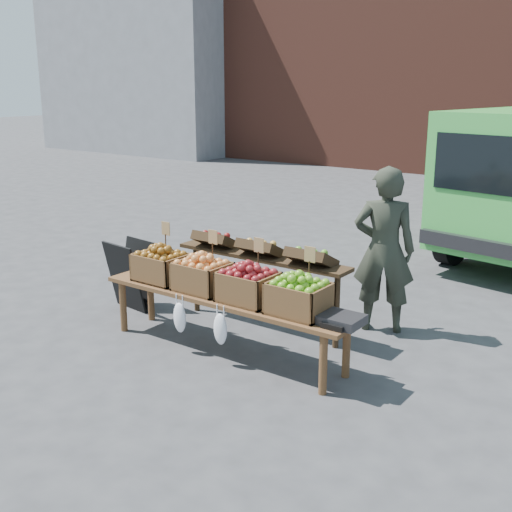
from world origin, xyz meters
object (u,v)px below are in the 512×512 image
Objects in this scene: weighing_scale at (342,320)px; chalkboard_sign at (131,275)px; crate_golden_apples at (161,267)px; display_bench at (225,324)px; crate_green_apples at (299,299)px; crate_russet_pears at (202,277)px; crate_red_apples at (248,287)px; vendor at (384,250)px; back_table at (261,281)px.

chalkboard_sign is at bearing 173.50° from weighing_scale.
display_bench is at bearing 0.00° from crate_golden_apples.
display_bench is (1.65, -0.33, -0.11)m from chalkboard_sign.
crate_golden_apples is 1.00× the size of crate_green_apples.
chalkboard_sign is at bearing 172.40° from crate_green_apples.
crate_russet_pears is 1.10m from crate_green_apples.
crate_red_apples is (1.92, -0.33, 0.31)m from chalkboard_sign.
crate_green_apples is at bearing 0.00° from crate_russet_pears.
crate_red_apples is (-0.67, -1.42, -0.15)m from vendor.
weighing_scale is at bearing 0.34° from chalkboard_sign.
crate_golden_apples is at bearing 14.76° from vendor.
display_bench is (-0.95, -1.42, -0.58)m from vendor.
vendor is at bearing 102.04° from weighing_scale.
vendor is 1.58m from crate_red_apples.
crate_green_apples is (1.65, 0.00, 0.00)m from crate_golden_apples.
crate_red_apples is at bearing 180.00° from crate_green_apples.
chalkboard_sign is at bearing -165.87° from back_table.
weighing_scale is (2.90, -0.33, 0.21)m from chalkboard_sign.
crate_green_apples reaches higher than chalkboard_sign.
vendor is 0.82× the size of back_table.
vendor is 1.30m from back_table.
back_table reaches higher than display_bench.
vendor is 3.45× the size of crate_russet_pears.
crate_red_apples is (0.37, -0.72, 0.19)m from back_table.
chalkboard_sign is 0.94m from crate_golden_apples.
crate_golden_apples is at bearing 180.00° from crate_green_apples.
crate_golden_apples is 1.00× the size of crate_russet_pears.
crate_russet_pears reaches higher than weighing_scale.
crate_green_apples reaches higher than display_bench.
crate_golden_apples is (0.82, -0.33, 0.31)m from chalkboard_sign.
weighing_scale is (1.25, 0.00, 0.33)m from display_bench.
crate_russet_pears is (-0.28, 0.00, 0.42)m from display_bench.
chalkboard_sign is at bearing -1.14° from vendor.
crate_golden_apples and crate_green_apples have the same top height.
crate_red_apples is at bearing 180.00° from weighing_scale.
vendor reaches higher than chalkboard_sign.
display_bench is 0.93m from crate_green_apples.
chalkboard_sign is at bearing 166.47° from crate_russet_pears.
vendor reaches higher than crate_green_apples.
crate_russet_pears is 1.00× the size of crate_green_apples.
back_table is at bearing 141.93° from crate_green_apples.
crate_golden_apples is 2.08m from weighing_scale.
vendor is 1.48m from weighing_scale.
chalkboard_sign reaches higher than display_bench.
back_table is at bearing 75.91° from crate_russet_pears.
back_table reaches higher than crate_golden_apples.
display_bench is 0.51m from crate_russet_pears.
crate_green_apples is at bearing -0.76° from chalkboard_sign.
vendor reaches higher than crate_russet_pears.
back_table is 6.18× the size of weighing_scale.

